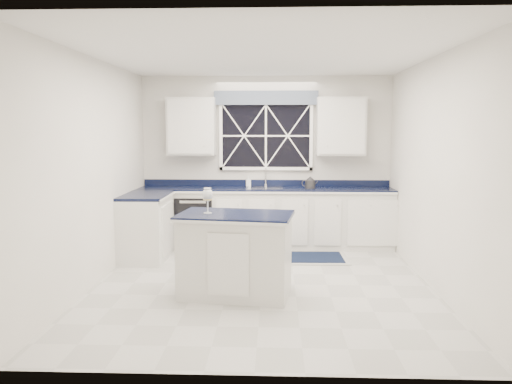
{
  "coord_description": "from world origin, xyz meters",
  "views": [
    {
      "loc": [
        0.15,
        -5.83,
        1.87
      ],
      "look_at": [
        -0.09,
        0.4,
        1.07
      ],
      "focal_mm": 35.0,
      "sensor_mm": 36.0,
      "label": 1
    }
  ],
  "objects_px": {
    "dishwasher": "(196,221)",
    "kettle": "(310,183)",
    "island": "(236,254)",
    "soap_bottle": "(248,181)",
    "wine_glass": "(208,196)",
    "faucet": "(266,177)"
  },
  "relations": [
    {
      "from": "dishwasher",
      "to": "soap_bottle",
      "type": "bearing_deg",
      "value": 15.06
    },
    {
      "from": "dishwasher",
      "to": "island",
      "type": "height_order",
      "value": "island"
    },
    {
      "from": "faucet",
      "to": "island",
      "type": "xyz_separation_m",
      "value": [
        -0.29,
        -2.54,
        -0.63
      ]
    },
    {
      "from": "dishwasher",
      "to": "wine_glass",
      "type": "distance_m",
      "value": 2.5
    },
    {
      "from": "dishwasher",
      "to": "wine_glass",
      "type": "relative_size",
      "value": 2.88
    },
    {
      "from": "kettle",
      "to": "wine_glass",
      "type": "bearing_deg",
      "value": -99.86
    },
    {
      "from": "dishwasher",
      "to": "faucet",
      "type": "distance_m",
      "value": 1.31
    },
    {
      "from": "dishwasher",
      "to": "soap_bottle",
      "type": "height_order",
      "value": "soap_bottle"
    },
    {
      "from": "faucet",
      "to": "soap_bottle",
      "type": "relative_size",
      "value": 1.81
    },
    {
      "from": "kettle",
      "to": "soap_bottle",
      "type": "bearing_deg",
      "value": -174.51
    },
    {
      "from": "dishwasher",
      "to": "kettle",
      "type": "height_order",
      "value": "kettle"
    },
    {
      "from": "island",
      "to": "soap_bottle",
      "type": "relative_size",
      "value": 8.03
    },
    {
      "from": "faucet",
      "to": "kettle",
      "type": "relative_size",
      "value": 1.18
    },
    {
      "from": "dishwasher",
      "to": "soap_bottle",
      "type": "distance_m",
      "value": 1.05
    },
    {
      "from": "dishwasher",
      "to": "kettle",
      "type": "bearing_deg",
      "value": -0.59
    },
    {
      "from": "faucet",
      "to": "kettle",
      "type": "xyz_separation_m",
      "value": [
        0.7,
        -0.21,
        -0.07
      ]
    },
    {
      "from": "wine_glass",
      "to": "soap_bottle",
      "type": "height_order",
      "value": "wine_glass"
    },
    {
      "from": "wine_glass",
      "to": "soap_bottle",
      "type": "distance_m",
      "value": 2.58
    },
    {
      "from": "kettle",
      "to": "dishwasher",
      "type": "bearing_deg",
      "value": -161.4
    },
    {
      "from": "dishwasher",
      "to": "island",
      "type": "relative_size",
      "value": 0.61
    },
    {
      "from": "kettle",
      "to": "soap_bottle",
      "type": "relative_size",
      "value": 1.54
    },
    {
      "from": "island",
      "to": "soap_bottle",
      "type": "height_order",
      "value": "soap_bottle"
    }
  ]
}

